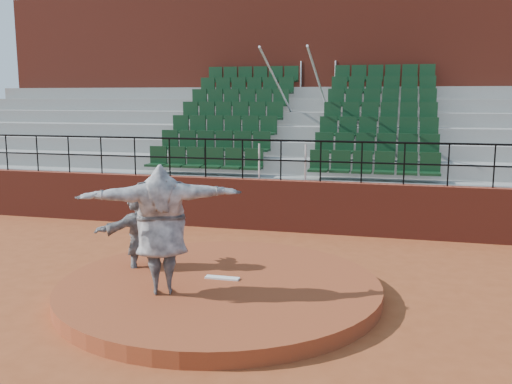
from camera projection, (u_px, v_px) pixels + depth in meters
ground at (220, 295)px, 9.80m from camera, size 90.00×90.00×0.00m
pitchers_mound at (220, 288)px, 9.78m from camera, size 5.50×5.50×0.25m
pitching_rubber at (222, 278)px, 9.90m from camera, size 0.60×0.15×0.03m
boundary_wall at (281, 205)px, 14.47m from camera, size 24.00×0.30×1.30m
wall_railing at (281, 151)px, 14.24m from camera, size 24.04×0.05×1.03m
seating_deck at (305, 159)px, 17.82m from camera, size 24.00×5.97×4.63m
press_box_facade at (323, 92)px, 21.25m from camera, size 24.00×3.00×7.10m
pitcher at (161, 229)px, 9.06m from camera, size 2.63×1.68×2.09m
fielder at (141, 232)px, 10.58m from camera, size 1.56×1.55×1.80m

